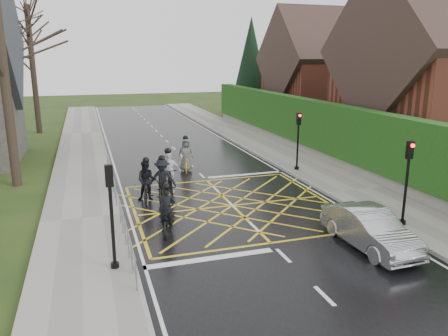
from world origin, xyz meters
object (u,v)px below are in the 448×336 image
cyclist_rear (168,217)px  cyclist_lead (186,159)px  cyclist_back (147,184)px  car (370,229)px  cyclist_mid (163,184)px  cyclist_front (169,177)px

cyclist_rear → cyclist_lead: (2.53, 8.21, 0.10)m
cyclist_rear → cyclist_back: size_ratio=0.98×
car → cyclist_rear: bearing=150.4°
cyclist_mid → cyclist_lead: bearing=81.6°
cyclist_rear → cyclist_mid: (0.47, 3.70, 0.14)m
cyclist_front → car: (5.12, -7.78, -0.14)m
cyclist_mid → cyclist_back: bearing=-168.8°
car → cyclist_mid: bearing=127.3°
cyclist_mid → car: bearing=-35.1°
cyclist_back → cyclist_front: bearing=50.9°
cyclist_back → cyclist_lead: 5.22m
cyclist_lead → car: 11.96m
cyclist_front → car: bearing=-53.8°
cyclist_lead → car: size_ratio=0.55×
cyclist_lead → car: (3.49, -11.44, -0.04)m
cyclist_back → car: 9.36m
cyclist_back → cyclist_lead: size_ratio=0.94×
cyclist_mid → cyclist_front: cyclist_front is taller
cyclist_rear → cyclist_lead: 8.59m
cyclist_front → cyclist_lead: (1.64, 3.66, -0.10)m
cyclist_mid → car: 8.88m
cyclist_front → cyclist_back: bearing=-141.6°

